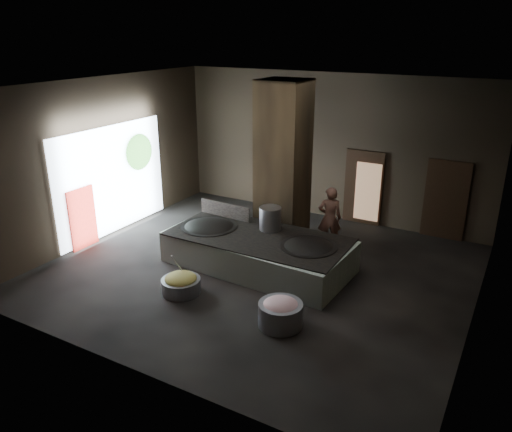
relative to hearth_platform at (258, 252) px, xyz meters
The scene contains 28 objects.
floor 0.51m from the hearth_platform, 59.23° to the right, with size 10.00×9.00×0.10m, color black.
ceiling 4.16m from the hearth_platform, 59.23° to the right, with size 10.00×9.00×0.10m, color black.
back_wall 4.73m from the hearth_platform, 88.40° to the left, with size 10.00×0.10×4.50m, color black.
front_wall 5.10m from the hearth_platform, 88.54° to the right, with size 10.00×0.10×4.50m, color black.
left_wall 5.27m from the hearth_platform, behind, with size 0.10×9.00×4.50m, color black.
right_wall 5.50m from the hearth_platform, ahead, with size 0.10×9.00×4.50m, color black.
pillar 2.52m from the hearth_platform, 96.02° to the left, with size 1.20×1.20×4.50m, color black.
hearth_platform is the anchor object (origin of this frame).
platform_cap 0.41m from the hearth_platform, ahead, with size 4.51×2.17×0.03m, color black.
wok_left 1.49m from the hearth_platform, behind, with size 1.45×1.45×0.40m, color black.
wok_left_rim 1.51m from the hearth_platform, behind, with size 1.48×1.48×0.05m, color black.
wok_right 1.40m from the hearth_platform, ahead, with size 1.35×1.35×0.38m, color black.
wok_right_rim 1.41m from the hearth_platform, ahead, with size 1.38×1.38×0.05m, color black.
stock_pot 0.91m from the hearth_platform, 84.81° to the left, with size 0.56×0.56×0.60m, color #9A9EA1.
splash_guard 1.75m from the hearth_platform, 152.65° to the left, with size 1.60×0.06×0.40m, color black.
cook 2.30m from the hearth_platform, 59.62° to the left, with size 0.64×0.41×1.76m, color brown.
veg_basin 2.24m from the hearth_platform, 113.38° to the right, with size 0.90×0.90×0.33m, color slate.
veg_fill 2.23m from the hearth_platform, 113.38° to the right, with size 0.74×0.74×0.23m, color olive.
ladle 2.16m from the hearth_platform, 118.62° to the right, with size 0.03×0.03×0.71m, color #9A9EA1.
meat_basin 2.75m from the hearth_platform, 51.27° to the right, with size 0.91×0.91×0.50m, color slate.
meat_fill 2.75m from the hearth_platform, 51.27° to the right, with size 0.76×0.76×0.29m, color #D37E8C.
doorway_near 4.50m from the hearth_platform, 72.72° to the left, with size 1.18×0.08×2.38m, color black.
doorway_near_glow 4.47m from the hearth_platform, 70.45° to the left, with size 0.76×0.04×1.80m, color #8C6647.
doorway_far 5.69m from the hearth_platform, 48.77° to the left, with size 1.18×0.08×2.38m, color black.
doorway_far_glow 5.73m from the hearth_platform, 51.80° to the left, with size 0.79×0.04×1.86m, color #8C6647.
left_opening 4.98m from the hearth_platform, behind, with size 0.04×4.20×3.10m, color white.
pavilion_sliver 4.95m from the hearth_platform, 164.68° to the right, with size 0.05×0.90×1.70m, color maroon.
tree_silhouette 5.18m from the hearth_platform, 166.94° to the left, with size 0.28×1.10×1.10m, color #194714.
Camera 1 is at (5.47, -9.84, 5.71)m, focal length 35.00 mm.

